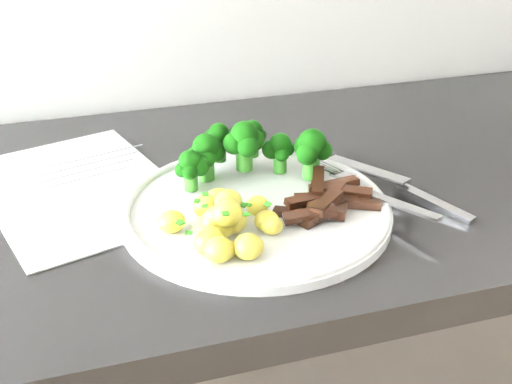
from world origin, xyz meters
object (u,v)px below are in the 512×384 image
at_px(recipe_paper, 79,188).
at_px(broccoli, 248,147).
at_px(beef_strips, 327,201).
at_px(knife, 415,194).
at_px(potatoes, 224,222).
at_px(fork, 375,193).
at_px(plate, 256,208).

relative_size(recipe_paper, broccoli, 1.81).
height_order(beef_strips, knife, beef_strips).
height_order(broccoli, potatoes, broccoli).
bearing_deg(beef_strips, potatoes, -169.79).
bearing_deg(broccoli, beef_strips, -58.81).
bearing_deg(knife, beef_strips, -178.11).
relative_size(recipe_paper, knife, 1.79).
relative_size(recipe_paper, fork, 1.92).
bearing_deg(recipe_paper, plate, -32.94).
xyz_separation_m(fork, knife, (0.05, 0.00, -0.01)).
xyz_separation_m(recipe_paper, knife, (0.39, -0.15, 0.01)).
distance_m(potatoes, fork, 0.19).
relative_size(potatoes, beef_strips, 1.02).
bearing_deg(fork, potatoes, -172.40).
height_order(broccoli, fork, broccoli).
bearing_deg(plate, beef_strips, -19.12).
xyz_separation_m(broccoli, beef_strips, (0.06, -0.10, -0.03)).
height_order(recipe_paper, fork, fork).
bearing_deg(broccoli, plate, -100.14).
bearing_deg(potatoes, broccoli, 62.90).
xyz_separation_m(recipe_paper, plate, (0.19, -0.13, 0.01)).
bearing_deg(plate, recipe_paper, 147.06).
height_order(plate, broccoli, broccoli).
height_order(broccoli, knife, broccoli).
distance_m(broccoli, potatoes, 0.14).
bearing_deg(knife, plate, 173.31).
height_order(recipe_paper, beef_strips, beef_strips).
height_order(potatoes, fork, potatoes).
height_order(plate, fork, fork).
xyz_separation_m(potatoes, knife, (0.24, 0.03, -0.02)).
bearing_deg(recipe_paper, beef_strips, -29.36).
bearing_deg(fork, knife, 1.57).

